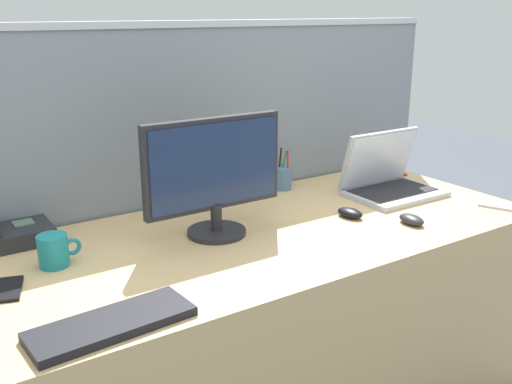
% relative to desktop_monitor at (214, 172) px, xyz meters
% --- Properties ---
extents(desk, '(1.90, 0.82, 0.72)m').
position_rel_desktop_monitor_xyz_m(desk, '(0.15, -0.07, -0.57)').
color(desk, tan).
rests_on(desk, ground_plane).
extents(cubicle_divider, '(2.24, 0.07, 1.38)m').
position_rel_desktop_monitor_xyz_m(cubicle_divider, '(0.15, 0.38, -0.23)').
color(cubicle_divider, gray).
rests_on(cubicle_divider, ground_plane).
extents(desktop_monitor, '(0.47, 0.19, 0.38)m').
position_rel_desktop_monitor_xyz_m(desktop_monitor, '(0.00, 0.00, 0.00)').
color(desktop_monitor, '#232328').
rests_on(desktop_monitor, desk).
extents(laptop, '(0.36, 0.26, 0.24)m').
position_rel_desktop_monitor_xyz_m(laptop, '(0.78, 0.00, -0.15)').
color(laptop, '#B2B5BC').
rests_on(laptop, desk).
extents(desk_phone, '(0.20, 0.16, 0.09)m').
position_rel_desktop_monitor_xyz_m(desk_phone, '(-0.56, 0.27, -0.18)').
color(desk_phone, '#232328').
rests_on(desk_phone, desk).
extents(keyboard_main, '(0.38, 0.16, 0.02)m').
position_rel_desktop_monitor_xyz_m(keyboard_main, '(-0.49, -0.38, -0.20)').
color(keyboard_main, black).
rests_on(keyboard_main, desk).
extents(computer_mouse_right_hand, '(0.07, 0.11, 0.03)m').
position_rel_desktop_monitor_xyz_m(computer_mouse_right_hand, '(0.47, -0.13, -0.19)').
color(computer_mouse_right_hand, black).
rests_on(computer_mouse_right_hand, desk).
extents(computer_mouse_left_hand, '(0.07, 0.10, 0.03)m').
position_rel_desktop_monitor_xyz_m(computer_mouse_left_hand, '(0.60, -0.29, -0.19)').
color(computer_mouse_left_hand, '#232328').
rests_on(computer_mouse_left_hand, desk).
extents(pen_cup, '(0.07, 0.07, 0.17)m').
position_rel_desktop_monitor_xyz_m(pen_cup, '(0.47, 0.28, -0.16)').
color(pen_cup, '#4C7093').
rests_on(pen_cup, desk).
extents(cell_phone_black_slab, '(0.11, 0.15, 0.01)m').
position_rel_desktop_monitor_xyz_m(cell_phone_black_slab, '(-0.65, -0.05, -0.20)').
color(cell_phone_black_slab, black).
rests_on(cell_phone_black_slab, desk).
extents(cell_phone_red_case, '(0.07, 0.13, 0.01)m').
position_rel_desktop_monitor_xyz_m(cell_phone_red_case, '(1.01, 0.19, -0.20)').
color(cell_phone_red_case, '#B22323').
rests_on(cell_phone_red_case, desk).
extents(cell_phone_silver_slab, '(0.12, 0.16, 0.01)m').
position_rel_desktop_monitor_xyz_m(cell_phone_silver_slab, '(1.00, -0.35, -0.20)').
color(cell_phone_silver_slab, '#B7BAC1').
rests_on(cell_phone_silver_slab, desk).
extents(coffee_mug, '(0.12, 0.08, 0.09)m').
position_rel_desktop_monitor_xyz_m(coffee_mug, '(-0.50, 0.03, -0.16)').
color(coffee_mug, '#197A84').
rests_on(coffee_mug, desk).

